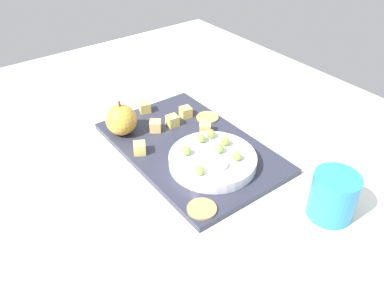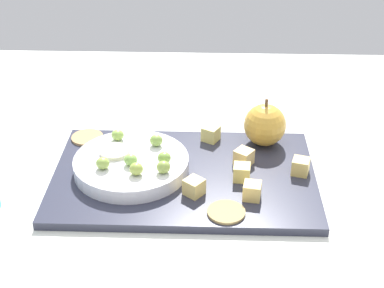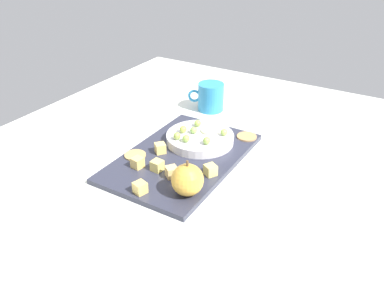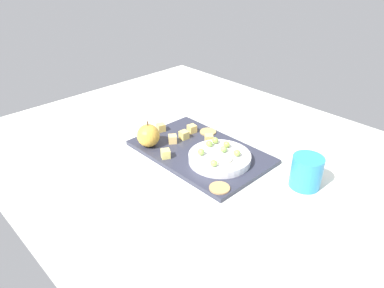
{
  "view_description": "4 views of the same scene",
  "coord_description": "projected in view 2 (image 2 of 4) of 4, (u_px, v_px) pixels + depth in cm",
  "views": [
    {
      "loc": [
        -54.87,
        41.49,
        54.23
      ],
      "look_at": [
        -3.21,
        2.86,
        7.7
      ],
      "focal_mm": 36.72,
      "sensor_mm": 36.0,
      "label": 1
    },
    {
      "loc": [
        3.12,
        -71.3,
        53.96
      ],
      "look_at": [
        0.58,
        3.64,
        9.04
      ],
      "focal_mm": 54.22,
      "sensor_mm": 36.0,
      "label": 2
    },
    {
      "loc": [
        69.75,
        46.2,
        55.36
      ],
      "look_at": [
        -1.83,
        3.37,
        8.34
      ],
      "focal_mm": 37.26,
      "sensor_mm": 36.0,
      "label": 3
    },
    {
      "loc": [
        -64.1,
        65.68,
        59.29
      ],
      "look_at": [
        0.61,
        3.67,
        7.78
      ],
      "focal_mm": 33.47,
      "sensor_mm": 36.0,
      "label": 4
    }
  ],
  "objects": [
    {
      "name": "cracker_1",
      "position": [
        226.0,
        212.0,
        0.79
      ],
      "size": [
        5.24,
        5.24,
        0.4
      ],
      "primitive_type": "cylinder",
      "color": "tan",
      "rests_on": "platter"
    },
    {
      "name": "platter",
      "position": [
        184.0,
        177.0,
        0.88
      ],
      "size": [
        39.43,
        25.34,
        1.28
      ],
      "primitive_type": "cube",
      "color": "#2E3040",
      "rests_on": "table"
    },
    {
      "name": "grape_1",
      "position": [
        118.0,
        135.0,
        0.91
      ],
      "size": [
        2.0,
        1.8,
        1.72
      ],
      "primitive_type": "ellipsoid",
      "color": "#96C053",
      "rests_on": "serving_dish"
    },
    {
      "name": "grape_5",
      "position": [
        103.0,
        163.0,
        0.84
      ],
      "size": [
        2.0,
        1.8,
        1.8
      ],
      "primitive_type": "ellipsoid",
      "color": "#95B44E",
      "rests_on": "serving_dish"
    },
    {
      "name": "grape_4",
      "position": [
        163.0,
        167.0,
        0.83
      ],
      "size": [
        2.0,
        1.8,
        1.88
      ],
      "primitive_type": "ellipsoid",
      "color": "#90AB4B",
      "rests_on": "serving_dish"
    },
    {
      "name": "grape_3",
      "position": [
        156.0,
        140.0,
        0.9
      ],
      "size": [
        2.0,
        1.8,
        1.87
      ],
      "primitive_type": "ellipsoid",
      "color": "#8EB550",
      "rests_on": "serving_dish"
    },
    {
      "name": "cheese_cube_2",
      "position": [
        242.0,
        172.0,
        0.85
      ],
      "size": [
        2.63,
        2.63,
        2.44
      ],
      "primitive_type": "cube",
      "rotation": [
        0.0,
        0.0,
        1.49
      ],
      "color": "#EBD570",
      "rests_on": "platter"
    },
    {
      "name": "cracker_0",
      "position": [
        87.0,
        137.0,
        0.96
      ],
      "size": [
        5.24,
        5.24,
        0.4
      ],
      "primitive_type": "cylinder",
      "color": "tan",
      "rests_on": "platter"
    },
    {
      "name": "table",
      "position": [
        187.0,
        196.0,
        0.88
      ],
      "size": [
        133.25,
        105.06,
        3.98
      ],
      "primitive_type": "cube",
      "color": "silver",
      "rests_on": "ground"
    },
    {
      "name": "cheese_cube_3",
      "position": [
        211.0,
        134.0,
        0.95
      ],
      "size": [
        3.32,
        3.32,
        2.44
      ],
      "primitive_type": "cube",
      "rotation": [
        0.0,
        0.0,
        1.06
      ],
      "color": "#E5D570",
      "rests_on": "platter"
    },
    {
      "name": "apple_whole",
      "position": [
        265.0,
        125.0,
        0.93
      ],
      "size": [
        6.84,
        6.84,
        6.84
      ],
      "primitive_type": "sphere",
      "color": "gold",
      "rests_on": "platter"
    },
    {
      "name": "grape_0",
      "position": [
        131.0,
        160.0,
        0.85
      ],
      "size": [
        2.0,
        1.8,
        1.77
      ],
      "primitive_type": "ellipsoid",
      "color": "#8DBF58",
      "rests_on": "serving_dish"
    },
    {
      "name": "grape_6",
      "position": [
        136.0,
        169.0,
        0.83
      ],
      "size": [
        2.0,
        1.8,
        1.89
      ],
      "primitive_type": "ellipsoid",
      "color": "#9EB44A",
      "rests_on": "serving_dish"
    },
    {
      "name": "apple_stem",
      "position": [
        267.0,
        103.0,
        0.91
      ],
      "size": [
        0.5,
        0.5,
        1.2
      ],
      "primitive_type": "cylinder",
      "color": "brown",
      "rests_on": "apple_whole"
    },
    {
      "name": "cheese_cube_1",
      "position": [
        244.0,
        157.0,
        0.89
      ],
      "size": [
        3.41,
        3.41,
        2.44
      ],
      "primitive_type": "cube",
      "rotation": [
        0.0,
        0.0,
        0.94
      ],
      "color": "#F2C979",
      "rests_on": "platter"
    },
    {
      "name": "cheese_cube_5",
      "position": [
        301.0,
        166.0,
        0.87
      ],
      "size": [
        3.03,
        3.03,
        2.44
      ],
      "primitive_type": "cube",
      "rotation": [
        0.0,
        0.0,
        1.28
      ],
      "color": "#E8C566",
      "rests_on": "platter"
    },
    {
      "name": "serving_dish",
      "position": [
        131.0,
        165.0,
        0.87
      ],
      "size": [
        17.38,
        17.38,
        2.18
      ],
      "primitive_type": "cylinder",
      "color": "white",
      "rests_on": "platter"
    },
    {
      "name": "cheese_cube_4",
      "position": [
        194.0,
        187.0,
        0.82
      ],
      "size": [
        3.43,
        3.43,
        2.44
      ],
      "primitive_type": "cube",
      "rotation": [
        0.0,
        0.0,
        0.89
      ],
      "color": "#EFCE71",
      "rests_on": "platter"
    },
    {
      "name": "grape_2",
      "position": [
        164.0,
        158.0,
        0.85
      ],
      "size": [
        2.0,
        1.8,
        1.79
      ],
      "primitive_type": "ellipsoid",
      "color": "#88AF4A",
      "rests_on": "serving_dish"
    },
    {
      "name": "cheese_cube_0",
      "position": [
        252.0,
        191.0,
        0.81
      ],
      "size": [
        2.81,
        2.81,
        2.44
      ],
      "primitive_type": "cube",
      "rotation": [
        0.0,
        0.0,
        1.41
      ],
      "color": "#F3CC6C",
      "rests_on": "platter"
    },
    {
      "name": "apple_slice_0",
      "position": [
        115.0,
        152.0,
        0.88
      ],
      "size": [
        4.55,
        4.55,
        0.6
      ],
      "primitive_type": "cylinder",
      "color": "beige",
      "rests_on": "serving_dish"
    }
  ]
}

